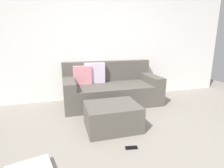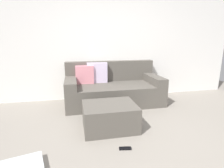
% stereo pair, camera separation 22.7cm
% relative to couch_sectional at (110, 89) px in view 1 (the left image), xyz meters
% --- Properties ---
extents(ground_plane, '(8.15, 8.15, 0.00)m').
position_rel_couch_sectional_xyz_m(ground_plane, '(-0.01, -1.76, -0.32)').
color(ground_plane, gray).
extents(wall_back, '(6.27, 0.10, 2.58)m').
position_rel_couch_sectional_xyz_m(wall_back, '(-0.01, 0.47, 0.97)').
color(wall_back, white).
rests_on(wall_back, ground_plane).
extents(couch_sectional, '(2.03, 0.98, 0.88)m').
position_rel_couch_sectional_xyz_m(couch_sectional, '(0.00, 0.00, 0.00)').
color(couch_sectional, '#59544C').
rests_on(couch_sectional, ground_plane).
extents(ottoman, '(0.82, 0.66, 0.39)m').
position_rel_couch_sectional_xyz_m(ottoman, '(-0.29, -1.17, -0.12)').
color(ottoman, '#59544C').
rests_on(ottoman, ground_plane).
extents(remote_near_ottoman, '(0.16, 0.08, 0.02)m').
position_rel_couch_sectional_xyz_m(remote_near_ottoman, '(-0.21, -1.78, -0.30)').
color(remote_near_ottoman, black).
rests_on(remote_near_ottoman, ground_plane).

